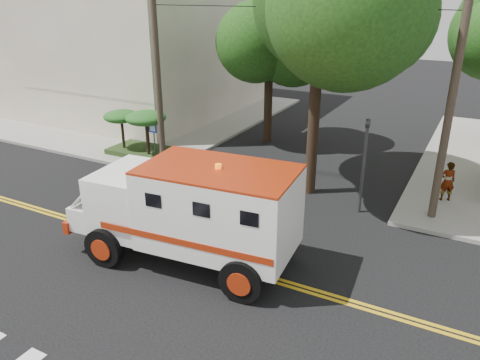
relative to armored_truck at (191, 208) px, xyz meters
The scene contains 12 objects.
ground 1.84m from the armored_truck, 131.05° to the left, with size 100.00×100.00×0.00m, color black.
sidewalk_nw 19.45m from the armored_truck, 134.94° to the left, with size 17.00×17.00×0.15m, color gray.
building_left 22.10m from the armored_truck, 135.88° to the left, with size 16.00×14.00×10.00m, color #BFB49D.
utility_pole_left 8.90m from the armored_truck, 132.96° to the left, with size 0.28×0.28×9.00m, color #382D23.
utility_pole_right 9.26m from the armored_truck, 46.35° to the left, with size 0.28×0.28×9.00m, color #382D23.
tree_main 8.56m from the armored_truck, 74.72° to the left, with size 6.08×5.70×9.85m.
tree_left 12.94m from the armored_truck, 103.42° to the left, with size 4.48×4.20×7.70m.
traffic_signal 6.86m from the armored_truck, 58.11° to the left, with size 0.15×0.18×3.60m.
accessibility_sign 9.04m from the armored_truck, 135.00° to the left, with size 0.45×0.10×2.02m.
palm_planter 10.24m from the armored_truck, 138.11° to the left, with size 3.52×2.63×2.36m.
armored_truck is the anchor object (origin of this frame).
pedestrian_a 10.36m from the armored_truck, 51.94° to the left, with size 0.58×0.38×1.58m, color gray.
Camera 1 is at (7.34, -10.53, 7.81)m, focal length 35.00 mm.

